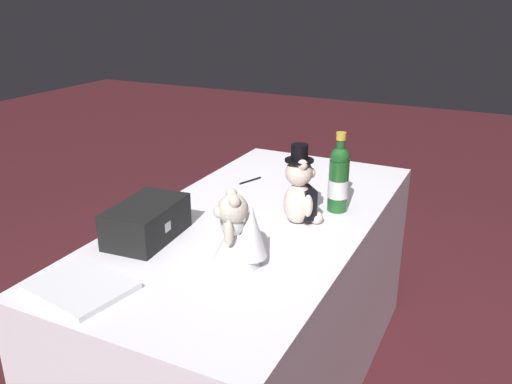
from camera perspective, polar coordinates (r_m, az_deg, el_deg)
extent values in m
plane|color=#47191E|center=(2.36, 0.00, -19.63)|extent=(12.00, 12.00, 0.00)
cube|color=white|center=(2.13, 0.00, -11.98)|extent=(1.64, 0.81, 0.75)
ellipsoid|color=beige|center=(1.89, 4.53, -1.20)|extent=(0.11, 0.10, 0.15)
cube|color=black|center=(1.90, 5.40, -1.09)|extent=(0.10, 0.10, 0.11)
sphere|color=beige|center=(1.85, 4.63, 2.11)|extent=(0.10, 0.10, 0.10)
sphere|color=beige|center=(1.87, 5.80, 2.06)|extent=(0.04, 0.04, 0.04)
sphere|color=beige|center=(1.81, 5.04, 2.94)|extent=(0.04, 0.04, 0.04)
sphere|color=beige|center=(1.87, 4.29, 3.55)|extent=(0.04, 0.04, 0.04)
ellipsoid|color=beige|center=(1.84, 5.61, -1.49)|extent=(0.03, 0.03, 0.08)
ellipsoid|color=beige|center=(1.94, 4.31, -0.21)|extent=(0.03, 0.03, 0.08)
sphere|color=beige|center=(1.91, 6.49, -2.75)|extent=(0.05, 0.05, 0.05)
sphere|color=beige|center=(1.96, 5.79, -2.05)|extent=(0.05, 0.05, 0.05)
cylinder|color=black|center=(1.84, 4.67, 3.42)|extent=(0.10, 0.10, 0.01)
cylinder|color=black|center=(1.83, 4.69, 4.30)|extent=(0.06, 0.06, 0.05)
cone|color=white|center=(1.60, -2.42, -5.57)|extent=(0.15, 0.15, 0.15)
ellipsoid|color=white|center=(1.57, -2.45, -3.56)|extent=(0.07, 0.06, 0.06)
sphere|color=beige|center=(1.55, -2.48, -1.86)|extent=(0.09, 0.09, 0.09)
sphere|color=beige|center=(1.55, -3.90, -2.14)|extent=(0.04, 0.04, 0.04)
sphere|color=beige|center=(1.56, -2.67, -0.18)|extent=(0.03, 0.03, 0.03)
sphere|color=beige|center=(1.51, -2.33, -1.04)|extent=(0.03, 0.03, 0.03)
ellipsoid|color=beige|center=(1.61, -3.33, -3.19)|extent=(0.03, 0.03, 0.08)
ellipsoid|color=beige|center=(1.53, -2.93, -4.45)|extent=(0.03, 0.03, 0.08)
cone|color=white|center=(1.59, -0.64, -4.14)|extent=(0.17, 0.17, 0.17)
cylinder|color=#1D5522|center=(2.01, 8.82, 0.67)|extent=(0.08, 0.08, 0.20)
sphere|color=#1D5522|center=(1.97, 8.99, 3.72)|extent=(0.07, 0.07, 0.07)
cylinder|color=#1D5522|center=(1.96, 9.07, 5.09)|extent=(0.03, 0.03, 0.08)
cylinder|color=gold|center=(1.95, 9.12, 5.94)|extent=(0.04, 0.04, 0.03)
cylinder|color=white|center=(2.01, 8.80, 0.41)|extent=(0.08, 0.08, 0.07)
cylinder|color=black|center=(2.32, -0.63, 1.23)|extent=(0.12, 0.05, 0.01)
cone|color=silver|center=(2.28, -1.77, 0.88)|extent=(0.01, 0.01, 0.01)
cube|color=black|center=(1.81, -11.66, -3.08)|extent=(0.31, 0.20, 0.12)
cube|color=#B7B7BF|center=(1.76, -9.52, -3.69)|extent=(0.04, 0.01, 0.03)
cube|color=white|center=(1.58, -18.32, -9.63)|extent=(0.25, 0.30, 0.02)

